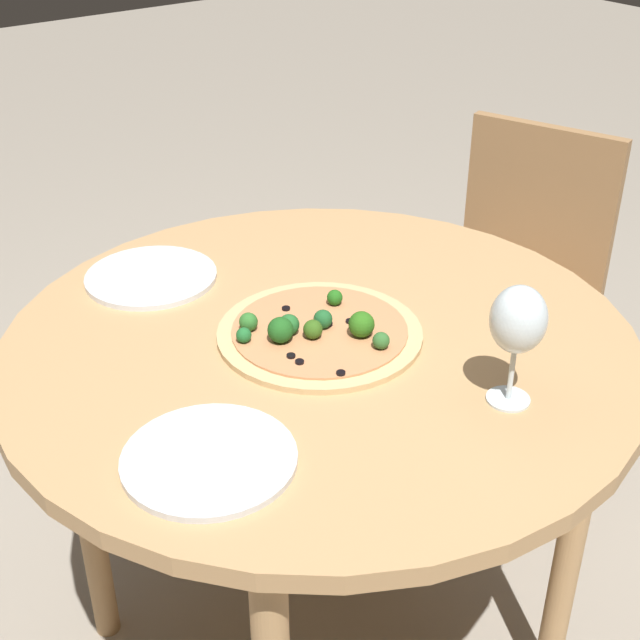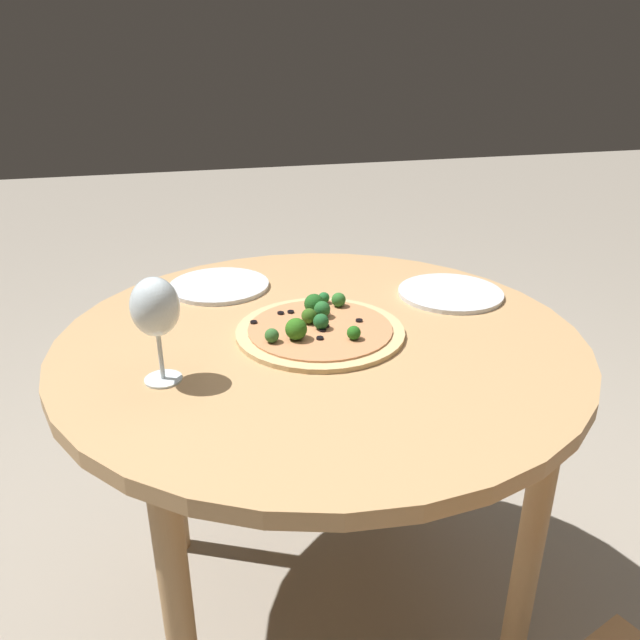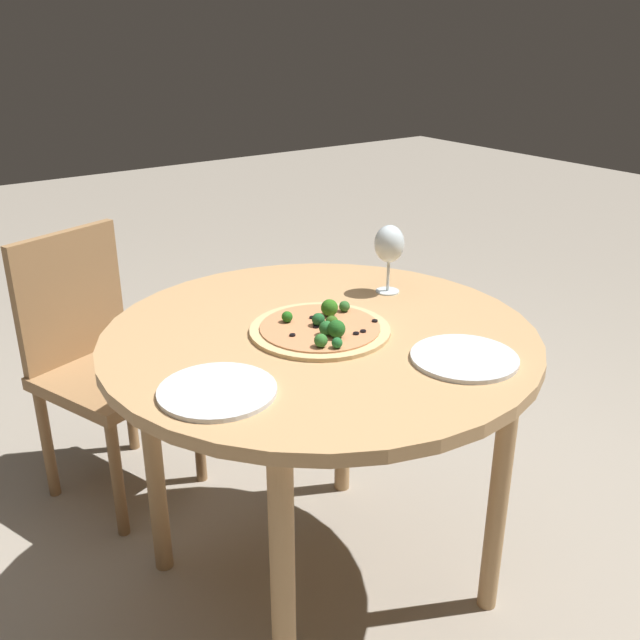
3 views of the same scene
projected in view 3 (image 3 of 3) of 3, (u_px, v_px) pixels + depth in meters
ground_plane at (320, 584)px, 1.98m from camera, size 12.00×12.00×0.00m
dining_table at (320, 364)px, 1.72m from camera, size 1.03×1.03×0.77m
chair at (101, 357)px, 2.25m from camera, size 0.51×0.51×0.85m
pizza at (321, 328)px, 1.68m from camera, size 0.33×0.33×0.06m
wine_glass at (389, 245)px, 1.88m from camera, size 0.08×0.08×0.19m
plate_near at (217, 391)px, 1.41m from camera, size 0.24×0.24×0.01m
plate_far at (464, 358)px, 1.54m from camera, size 0.23×0.23×0.01m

